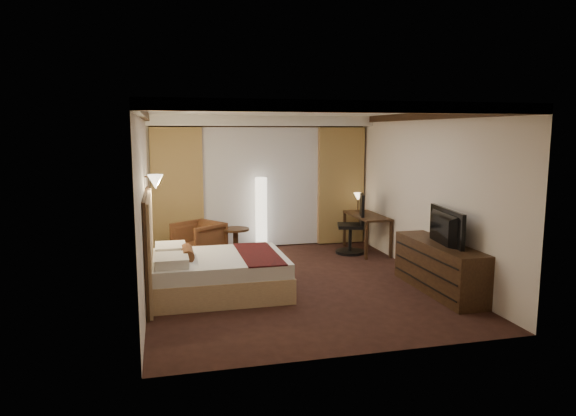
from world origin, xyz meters
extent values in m
cube|color=black|center=(0.00, 0.00, 0.00)|extent=(4.50, 5.50, 0.01)
cube|color=white|center=(0.00, 0.00, 2.70)|extent=(4.50, 5.50, 0.01)
cube|color=white|center=(0.00, 2.75, 1.35)|extent=(4.50, 0.02, 2.70)
cube|color=white|center=(-2.25, 0.00, 1.35)|extent=(0.02, 5.50, 2.70)
cube|color=white|center=(2.25, 0.00, 1.35)|extent=(0.02, 5.50, 2.70)
cube|color=white|center=(0.00, 2.50, 2.60)|extent=(4.50, 0.50, 0.20)
cube|color=silver|center=(0.00, 2.67, 1.25)|extent=(2.48, 0.04, 2.45)
cube|color=tan|center=(-1.70, 2.61, 1.25)|extent=(1.00, 0.14, 2.45)
cube|color=tan|center=(1.70, 2.61, 1.25)|extent=(1.00, 0.14, 2.45)
imported|color=#533618|center=(-1.36, 1.88, 0.40)|extent=(1.03, 1.05, 0.79)
imported|color=black|center=(1.97, -0.95, 1.08)|extent=(0.82, 1.23, 0.15)
camera|label=1|loc=(-1.99, -7.66, 2.39)|focal=32.00mm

